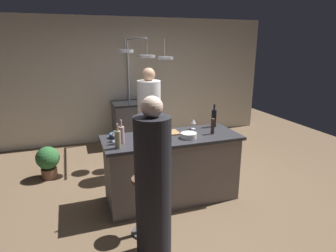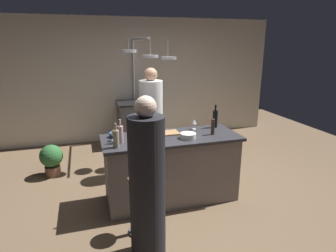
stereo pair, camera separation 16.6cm
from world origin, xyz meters
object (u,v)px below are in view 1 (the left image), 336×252
guest_left (153,187)px  mixing_bowl_ceramic (189,135)px  wine_bottle_white (118,139)px  chef (150,126)px  potted_plant (48,160)px  bar_stool_left (144,203)px  cutting_board (167,133)px  wine_glass_near_left_guest (142,133)px  stove_range (132,123)px  wine_bottle_dark (214,118)px  wine_bottle_rose (121,135)px  mixing_bowl_blue (115,136)px  wine_glass_by_chef (193,122)px  pepper_mill (213,126)px  wine_glass_near_right_guest (114,133)px

guest_left → mixing_bowl_ceramic: size_ratio=8.09×
guest_left → wine_bottle_white: size_ratio=5.58×
chef → potted_plant: size_ratio=3.30×
bar_stool_left → cutting_board: bearing=54.8°
cutting_board → wine_glass_near_left_guest: wine_glass_near_left_guest is taller
stove_range → potted_plant: size_ratio=1.71×
wine_bottle_dark → potted_plant: bearing=157.0°
wine_bottle_rose → mixing_bowl_blue: wine_bottle_rose is taller
bar_stool_left → wine_glass_by_chef: 1.41m
guest_left → chef: bearing=75.2°
mixing_bowl_blue → bar_stool_left: bearing=-79.0°
chef → wine_bottle_rose: 1.16m
mixing_bowl_blue → wine_bottle_rose: bearing=-80.5°
stove_range → mixing_bowl_ceramic: 2.64m
wine_bottle_dark → bar_stool_left: bearing=-146.5°
wine_bottle_dark → mixing_bowl_blue: size_ratio=2.22×
guest_left → pepper_mill: 1.45m
bar_stool_left → pepper_mill: size_ratio=3.24×
wine_bottle_dark → stove_range: bearing=108.2°
chef → mixing_bowl_ceramic: chef is taller
guest_left → wine_glass_near_left_guest: bearing=81.8°
pepper_mill → mixing_bowl_ceramic: (-0.37, -0.06, -0.07)m
bar_stool_left → cutting_board: size_ratio=2.12×
chef → guest_left: bearing=-104.8°
wine_bottle_white → mixing_bowl_blue: bearing=85.5°
chef → wine_glass_near_left_guest: chef is taller
cutting_board → wine_glass_near_right_guest: (-0.72, -0.09, 0.10)m
wine_glass_near_right_guest → mixing_bowl_blue: wine_glass_near_right_guest is taller
wine_bottle_rose → wine_glass_by_chef: size_ratio=2.01×
chef → wine_bottle_dark: (0.78, -0.68, 0.23)m
wine_bottle_rose → wine_glass_near_left_guest: wine_bottle_rose is taller
potted_plant → wine_bottle_dark: (2.36, -1.00, 0.73)m
guest_left → mixing_bowl_ceramic: bearing=49.5°
wine_bottle_rose → wine_bottle_white: (-0.07, -0.16, -0.00)m
wine_bottle_rose → wine_glass_near_right_guest: (-0.07, 0.10, -0.01)m
wine_bottle_dark → wine_bottle_rose: wine_bottle_dark is taller
potted_plant → mixing_bowl_ceramic: size_ratio=2.57×
stove_range → potted_plant: bearing=-143.2°
cutting_board → wine_bottle_dark: (0.75, 0.10, 0.12)m
bar_stool_left → wine_bottle_dark: size_ratio=2.06×
chef → pepper_mill: (0.60, -0.98, 0.21)m
cutting_board → wine_bottle_rose: (-0.64, -0.18, 0.10)m
pepper_mill → wine_glass_by_chef: pepper_mill is taller
mixing_bowl_blue → cutting_board: bearing=-4.5°
potted_plant → mixing_bowl_ceramic: (1.81, -1.37, 0.64)m
pepper_mill → wine_glass_by_chef: 0.33m
pepper_mill → mixing_bowl_blue: bearing=168.3°
chef → wine_glass_by_chef: chef is taller
stove_range → wine_glass_by_chef: bearing=-79.8°
potted_plant → mixing_bowl_blue: 1.53m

